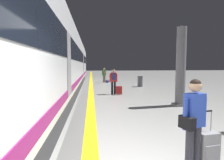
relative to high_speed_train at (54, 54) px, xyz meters
The scene contains 11 objects.
safety_line_strip 3.44m from the high_speed_train, 25.43° to the left, with size 0.36×80.00×0.01m, color yellow.
tactile_edge_band 3.24m from the high_speed_train, 29.54° to the left, with size 0.65×80.00×0.01m, color slate.
high_speed_train is the anchor object (origin of this frame).
traveller_foreground 9.21m from the high_speed_train, 64.30° to the right, with size 0.53×0.37×1.64m.
rolling_suitcase_foreground 9.39m from the high_speed_train, 61.95° to the right, with size 0.41×0.28×1.04m.
passenger_near 3.93m from the high_speed_train, ahead, with size 0.52×0.32×1.66m.
suitcase_near 4.50m from the high_speed_train, ahead, with size 0.39×0.26×0.54m.
passenger_mid 9.35m from the high_speed_train, 67.19° to the left, with size 0.47×0.39×1.62m.
duffel_bag_mid 9.38m from the high_speed_train, 64.64° to the left, with size 0.44×0.26×0.36m.
platform_pillar 7.06m from the high_speed_train, 26.90° to the right, with size 0.56×0.56×3.60m.
waste_bin 7.96m from the high_speed_train, 33.53° to the left, with size 0.46×0.46×0.91m.
Camera 1 is at (-0.76, -2.09, 1.88)m, focal length 29.03 mm.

